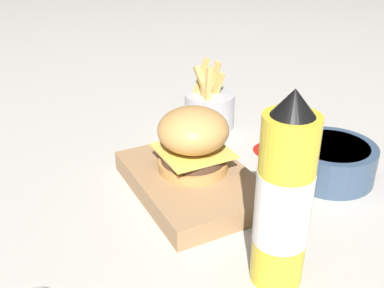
{
  "coord_description": "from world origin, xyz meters",
  "views": [
    {
      "loc": [
        -0.56,
        0.3,
        0.38
      ],
      "look_at": [
        -0.03,
        0.03,
        0.08
      ],
      "focal_mm": 42.0,
      "sensor_mm": 36.0,
      "label": 1
    }
  ],
  "objects_px": {
    "burger": "(193,139)",
    "fries_basket": "(209,108)",
    "serving_board": "(192,182)",
    "side_bowl": "(330,160)",
    "ketchup_bottle": "(283,200)"
  },
  "relations": [
    {
      "from": "burger",
      "to": "fries_basket",
      "type": "distance_m",
      "value": 0.23
    },
    {
      "from": "serving_board",
      "to": "burger",
      "type": "height_order",
      "value": "burger"
    },
    {
      "from": "side_bowl",
      "to": "burger",
      "type": "bearing_deg",
      "value": 69.9
    },
    {
      "from": "serving_board",
      "to": "side_bowl",
      "type": "distance_m",
      "value": 0.23
    },
    {
      "from": "serving_board",
      "to": "side_bowl",
      "type": "xyz_separation_m",
      "value": [
        -0.06,
        -0.22,
        0.01
      ]
    },
    {
      "from": "burger",
      "to": "fries_basket",
      "type": "xyz_separation_m",
      "value": [
        0.19,
        -0.13,
        -0.04
      ]
    },
    {
      "from": "burger",
      "to": "side_bowl",
      "type": "xyz_separation_m",
      "value": [
        -0.08,
        -0.21,
        -0.05
      ]
    },
    {
      "from": "ketchup_bottle",
      "to": "side_bowl",
      "type": "height_order",
      "value": "ketchup_bottle"
    },
    {
      "from": "ketchup_bottle",
      "to": "side_bowl",
      "type": "xyz_separation_m",
      "value": [
        0.15,
        -0.22,
        -0.08
      ]
    },
    {
      "from": "serving_board",
      "to": "side_bowl",
      "type": "relative_size",
      "value": 1.69
    },
    {
      "from": "ketchup_bottle",
      "to": "serving_board",
      "type": "bearing_deg",
      "value": 0.6
    },
    {
      "from": "burger",
      "to": "fries_basket",
      "type": "bearing_deg",
      "value": -35.52
    },
    {
      "from": "ketchup_bottle",
      "to": "side_bowl",
      "type": "bearing_deg",
      "value": -55.85
    },
    {
      "from": "ketchup_bottle",
      "to": "fries_basket",
      "type": "distance_m",
      "value": 0.44
    },
    {
      "from": "fries_basket",
      "to": "side_bowl",
      "type": "distance_m",
      "value": 0.28
    }
  ]
}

